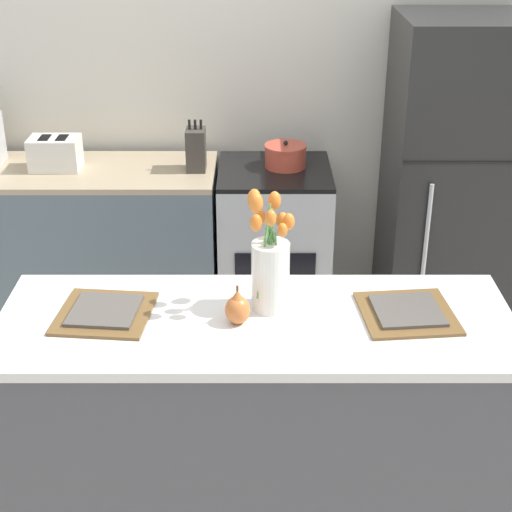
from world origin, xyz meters
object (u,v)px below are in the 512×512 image
object	(u,v)px
refrigerator	(452,179)
toaster	(55,153)
cooking_pot	(285,156)
flower_vase	(270,265)
pear_figurine	(238,308)
stove_range	(274,246)
plate_setting_right	(407,312)
plate_setting_left	(105,312)
knife_block	(196,149)

from	to	relation	value
refrigerator	toaster	bearing A→B (deg)	179.80
toaster	cooking_pot	bearing A→B (deg)	1.35
flower_vase	pear_figurine	distance (m)	0.19
stove_range	plate_setting_right	size ratio (longest dim) A/B	2.60
flower_vase	pear_figurine	bearing A→B (deg)	-136.78
stove_range	flower_vase	size ratio (longest dim) A/B	1.97
pear_figurine	plate_setting_right	world-z (taller)	pear_figurine
plate_setting_left	plate_setting_right	size ratio (longest dim) A/B	1.00
plate_setting_left	plate_setting_right	distance (m)	1.06
toaster	plate_setting_right	bearing A→B (deg)	-44.84
flower_vase	cooking_pot	world-z (taller)	flower_vase
stove_range	toaster	size ratio (longest dim) A/B	3.22
plate_setting_left	pear_figurine	bearing A→B (deg)	-6.42
plate_setting_left	cooking_pot	size ratio (longest dim) A/B	1.54
plate_setting_left	cooking_pot	distance (m)	1.75
stove_range	plate_setting_left	bearing A→B (deg)	-111.78
refrigerator	plate_setting_left	xyz separation A→B (m)	(-1.58, -1.57, 0.09)
pear_figurine	stove_range	bearing A→B (deg)	84.27
stove_range	plate_setting_right	xyz separation A→B (m)	(0.43, -1.57, 0.49)
toaster	stove_range	bearing A→B (deg)	-0.40
refrigerator	plate_setting_right	distance (m)	1.66
pear_figurine	cooking_pot	bearing A→B (deg)	82.48
stove_range	cooking_pot	world-z (taller)	cooking_pot
toaster	refrigerator	bearing A→B (deg)	-0.20
cooking_pot	knife_block	size ratio (longest dim) A/B	0.83
flower_vase	toaster	size ratio (longest dim) A/B	1.63
refrigerator	toaster	size ratio (longest dim) A/B	6.05
cooking_pot	knife_block	bearing A→B (deg)	-175.14
flower_vase	toaster	xyz separation A→B (m)	(-1.11, 1.53, -0.11)
plate_setting_right	toaster	world-z (taller)	toaster
plate_setting_right	knife_block	xyz separation A→B (m)	(-0.84, 1.57, 0.07)
flower_vase	plate_setting_right	size ratio (longest dim) A/B	1.32
stove_range	knife_block	bearing A→B (deg)	-179.55
cooking_pot	knife_block	world-z (taller)	knife_block
toaster	cooking_pot	world-z (taller)	toaster
plate_setting_right	knife_block	size ratio (longest dim) A/B	1.28
refrigerator	plate_setting_left	size ratio (longest dim) A/B	4.89
toaster	knife_block	world-z (taller)	knife_block
pear_figurine	plate_setting_left	distance (m)	0.47
pear_figurine	knife_block	bearing A→B (deg)	98.85
refrigerator	flower_vase	size ratio (longest dim) A/B	3.71
stove_range	refrigerator	xyz separation A→B (m)	(0.95, 0.00, 0.40)
flower_vase	toaster	world-z (taller)	flower_vase
flower_vase	pear_figurine	size ratio (longest dim) A/B	3.19
pear_figurine	plate_setting_left	xyz separation A→B (m)	(-0.46, 0.05, -0.05)
stove_range	toaster	xyz separation A→B (m)	(-1.16, 0.01, 0.54)
plate_setting_left	knife_block	world-z (taller)	knife_block
knife_block	plate_setting_left	bearing A→B (deg)	-97.72
plate_setting_left	toaster	distance (m)	1.67
flower_vase	plate_setting_left	bearing A→B (deg)	-174.83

